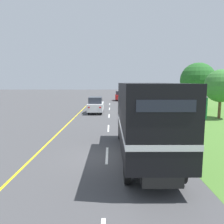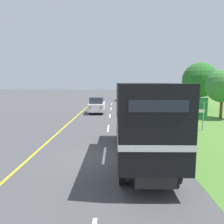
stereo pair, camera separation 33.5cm
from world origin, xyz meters
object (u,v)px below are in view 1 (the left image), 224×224
horse_trailer_truck (145,118)px  lead_car_red_ahead (120,96)px  roadside_tree_mid (198,80)px  lead_car_white (96,105)px  highway_sign (195,111)px  roadside_tree_near (221,86)px

horse_trailer_truck → lead_car_red_ahead: size_ratio=2.16×
roadside_tree_mid → lead_car_white: bearing=-165.1°
lead_car_white → lead_car_red_ahead: (3.63, 17.98, -0.01)m
horse_trailer_truck → lead_car_white: horse_trailer_truck is taller
lead_car_white → highway_sign: 12.84m
highway_sign → lead_car_red_ahead: bearing=99.7°
horse_trailer_truck → highway_sign: size_ratio=3.35×
highway_sign → roadside_tree_mid: (5.41, 13.39, 2.49)m
roadside_tree_near → roadside_tree_mid: size_ratio=0.79×
roadside_tree_near → highway_sign: bearing=-130.1°
lead_car_white → roadside_tree_near: (13.11, -4.09, 2.37)m
horse_trailer_truck → lead_car_red_ahead: (0.18, 34.20, -1.07)m
lead_car_red_ahead → roadside_tree_mid: (10.13, -14.32, 3.03)m
highway_sign → lead_car_white: bearing=130.6°
horse_trailer_truck → roadside_tree_mid: roadside_tree_mid is taller
roadside_tree_near → lead_car_white: bearing=162.7°
lead_car_white → highway_sign: highway_sign is taller
roadside_tree_near → lead_car_red_ahead: bearing=113.2°
horse_trailer_truck → lead_car_white: (-3.45, 16.22, -1.06)m
horse_trailer_truck → roadside_tree_near: (9.66, 12.13, 1.31)m
roadside_tree_near → roadside_tree_mid: roadside_tree_mid is taller
lead_car_white → highway_sign: (8.35, -9.74, 0.53)m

